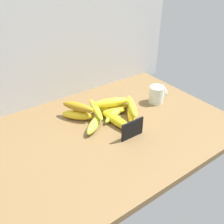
{
  "coord_description": "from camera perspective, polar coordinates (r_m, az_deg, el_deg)",
  "views": [
    {
      "loc": [
        -50.1,
        -72.45,
        68.73
      ],
      "look_at": [
        4.26,
        4.46,
        8.0
      ],
      "focal_mm": 38.94,
      "sensor_mm": 36.0,
      "label": 1
    }
  ],
  "objects": [
    {
      "name": "banana_10",
      "position": [
        1.14,
        -3.8,
        0.61
      ],
      "size": [
        8.28,
        18.96,
        3.23
      ],
      "primitive_type": "ellipsoid",
      "rotation": [
        0.0,
        0.0,
        1.29
      ],
      "color": "yellow",
      "rests_on": "banana_5"
    },
    {
      "name": "banana_7",
      "position": [
        1.2,
        0.95,
        0.71
      ],
      "size": [
        15.53,
        5.33,
        4.06
      ],
      "primitive_type": "ellipsoid",
      "rotation": [
        0.0,
        0.0,
        6.2
      ],
      "color": "gold",
      "rests_on": "counter_top"
    },
    {
      "name": "banana_6",
      "position": [
        1.19,
        -0.79,
        0.45
      ],
      "size": [
        14.96,
        12.7,
        3.82
      ],
      "primitive_type": "ellipsoid",
      "rotation": [
        0.0,
        0.0,
        5.63
      ],
      "color": "yellow",
      "rests_on": "counter_top"
    },
    {
      "name": "banana_9",
      "position": [
        1.14,
        -8.0,
        1.2
      ],
      "size": [
        11.83,
        16.01,
        4.1
      ],
      "primitive_type": "ellipsoid",
      "rotation": [
        0.0,
        0.0,
        2.11
      ],
      "color": "#A77A15",
      "rests_on": "banana_1"
    },
    {
      "name": "banana_2",
      "position": [
        1.09,
        -4.1,
        -2.88
      ],
      "size": [
        15.05,
        12.62,
        4.25
      ],
      "primitive_type": "ellipsoid",
      "rotation": [
        0.0,
        0.0,
        0.63
      ],
      "color": "#ADBA37",
      "rests_on": "counter_top"
    },
    {
      "name": "back_wall",
      "position": [
        1.27,
        -11.12,
        16.8
      ],
      "size": [
        130.0,
        2.0,
        70.0
      ],
      "primitive_type": "cube",
      "color": "silver",
      "rests_on": "ground"
    },
    {
      "name": "banana_3",
      "position": [
        1.17,
        0.62,
        -0.4
      ],
      "size": [
        16.82,
        10.36,
        3.47
      ],
      "primitive_type": "ellipsoid",
      "rotation": [
        0.0,
        0.0,
        0.44
      ],
      "color": "#A9C536",
      "rests_on": "counter_top"
    },
    {
      "name": "coffee_mug",
      "position": [
        1.3,
        10.49,
        4.07
      ],
      "size": [
        9.15,
        7.65,
        9.06
      ],
      "color": "silver",
      "rests_on": "counter_top"
    },
    {
      "name": "banana_0",
      "position": [
        1.11,
        1.13,
        -2.05
      ],
      "size": [
        6.51,
        20.09,
        4.39
      ],
      "primitive_type": "ellipsoid",
      "rotation": [
        0.0,
        0.0,
        4.82
      ],
      "color": "yellow",
      "rests_on": "counter_top"
    },
    {
      "name": "banana_11",
      "position": [
        1.16,
        4.7,
        1.39
      ],
      "size": [
        12.58,
        18.89,
        3.62
      ],
      "primitive_type": "ellipsoid",
      "rotation": [
        0.0,
        0.0,
        1.07
      ],
      "color": "gold",
      "rests_on": "banana_4"
    },
    {
      "name": "banana_5",
      "position": [
        1.16,
        -3.3,
        -0.69
      ],
      "size": [
        13.17,
        12.83,
        3.38
      ],
      "primitive_type": "ellipsoid",
      "rotation": [
        0.0,
        0.0,
        0.76
      ],
      "color": "#BC9022",
      "rests_on": "counter_top"
    },
    {
      "name": "chalkboard_sign",
      "position": [
        1.03,
        4.78,
        -4.16
      ],
      "size": [
        11.0,
        1.8,
        8.4
      ],
      "color": "black",
      "rests_on": "counter_top"
    },
    {
      "name": "banana_1",
      "position": [
        1.16,
        -8.1,
        -0.74
      ],
      "size": [
        13.68,
        14.05,
        4.31
      ],
      "primitive_type": "ellipsoid",
      "rotation": [
        0.0,
        0.0,
        2.33
      ],
      "color": "yellow",
      "rests_on": "counter_top"
    },
    {
      "name": "banana_8",
      "position": [
        1.18,
        -0.24,
        2.25
      ],
      "size": [
        18.3,
        9.85,
        4.2
      ],
      "primitive_type": "ellipsoid",
      "rotation": [
        0.0,
        0.0,
        5.95
      ],
      "color": "yellow",
      "rests_on": "banana_6"
    },
    {
      "name": "counter_top",
      "position": [
        1.11,
        -0.47,
        -4.54
      ],
      "size": [
        110.0,
        76.0,
        3.0
      ],
      "primitive_type": "cube",
      "color": "brown",
      "rests_on": "ground"
    },
    {
      "name": "banana_4",
      "position": [
        1.17,
        4.47,
        -0.55
      ],
      "size": [
        12.79,
        16.24,
        3.44
      ],
      "primitive_type": "ellipsoid",
      "rotation": [
        0.0,
        0.0,
        0.96
      ],
      "color": "yellow",
      "rests_on": "counter_top"
    }
  ]
}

